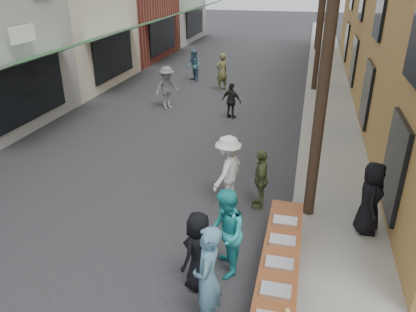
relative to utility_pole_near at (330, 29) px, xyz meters
The scene contains 19 objects.
ground 6.91m from the utility_pole_near, 145.10° to the right, with size 120.00×120.00×0.00m, color #28282B.
sidewalk 12.82m from the utility_pole_near, 86.66° to the left, with size 2.20×60.00×0.10m, color gray.
storefront_row 18.65m from the utility_pole_near, 140.09° to the left, with size 8.00×37.00×9.00m.
utility_pole_near is the anchor object (origin of this frame).
serving_table 4.68m from the utility_pole_near, 100.45° to the right, with size 0.70×4.00×0.75m.
catering_tray_foil_b 5.27m from the utility_pole_near, 97.67° to the right, with size 0.50×0.33×0.08m, color #B2B2B7.
catering_tray_buns 4.80m from the utility_pole_near, 99.43° to the right, with size 0.50×0.33×0.08m, color tan.
catering_tray_foil_d 4.40m from the utility_pole_near, 102.21° to the right, with size 0.50×0.33×0.08m, color #B2B2B7.
catering_tray_buns_end 4.08m from the utility_pole_near, 107.25° to the right, with size 0.50×0.33×0.08m, color tan.
guest_front_a 5.18m from the utility_pole_near, 123.66° to the right, with size 0.79×0.51×1.61m, color black.
guest_front_b 5.50m from the utility_pole_near, 112.44° to the right, with size 0.72×0.47×1.96m, color teal.
guest_front_c 4.66m from the utility_pole_near, 122.16° to the right, with size 0.91×0.71×1.86m, color #2BAEB2.
guest_front_d 4.14m from the utility_pole_near, behind, with size 1.21×0.70×1.87m, color white.
guest_front_e 3.91m from the utility_pole_near, behind, with size 0.94×0.39×1.60m, color #515B34.
server 3.79m from the utility_pole_near, 20.11° to the right, with size 0.84×0.55×1.73m, color black.
passerby_left 10.38m from the utility_pole_near, 130.17° to the left, with size 1.20×0.69×1.86m, color slate.
passerby_mid 8.44m from the utility_pole_near, 115.74° to the left, with size 0.87×0.36×1.48m, color black.
passerby_right 12.44m from the utility_pole_near, 112.71° to the left, with size 0.68×0.45×1.87m, color brown.
passerby_far 14.47m from the utility_pole_near, 117.54° to the left, with size 0.83×0.65×1.72m, color #456F86.
Camera 1 is at (3.96, -5.96, 5.59)m, focal length 35.00 mm.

